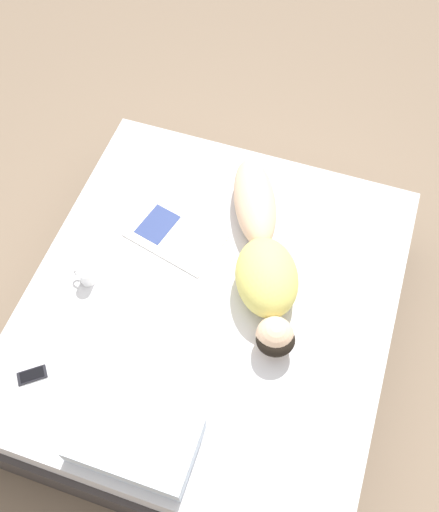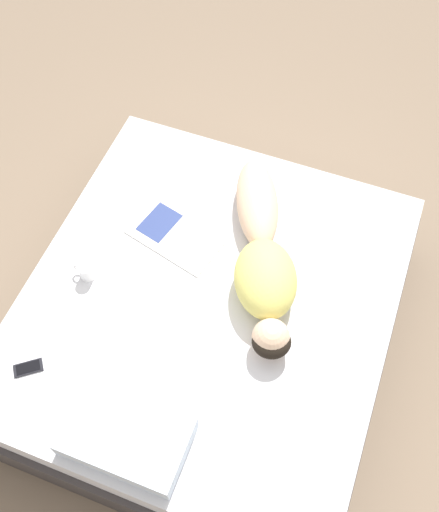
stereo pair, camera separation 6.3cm
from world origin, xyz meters
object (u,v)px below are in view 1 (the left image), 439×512
object	(u,v)px
open_magazine	(175,235)
cell_phone	(32,375)
person	(263,257)
coffee_mug	(86,276)

from	to	relation	value
open_magazine	cell_phone	xyz separation A→B (m)	(0.36, 0.94, 0.00)
person	coffee_mug	bearing A→B (deg)	0.12
coffee_mug	cell_phone	distance (m)	0.55
open_magazine	coffee_mug	xyz separation A→B (m)	(0.32, 0.40, 0.05)
person	coffee_mug	distance (m)	0.89
coffee_mug	open_magazine	bearing A→B (deg)	-129.01
coffee_mug	person	bearing A→B (deg)	-156.27
person	open_magazine	bearing A→B (deg)	-28.23
open_magazine	coffee_mug	bearing A→B (deg)	65.25
cell_phone	person	bearing A→B (deg)	-80.84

